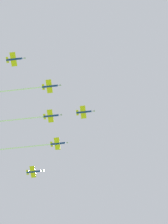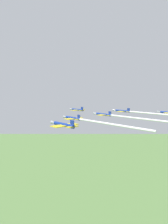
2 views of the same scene
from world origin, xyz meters
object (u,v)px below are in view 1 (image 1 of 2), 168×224
(jet_port_outer, at_px, (35,118))
(jet_center_rear, at_px, (15,59))
(jet_starboard_inner, at_px, (36,88))
(jet_port_inner, at_px, (41,145))
(jet_lead, at_px, (84,112))
(jet_starboard_outer, at_px, (34,172))

(jet_port_outer, xyz_separation_m, jet_center_rear, (1.69, 37.93, -0.38))
(jet_center_rear, bearing_deg, jet_starboard_inner, 151.59)
(jet_port_inner, xyz_separation_m, jet_port_outer, (-1.22, 18.70, 0.32))
(jet_lead, xyz_separation_m, jet_starboard_outer, (41.82, -32.41, 0.32))
(jet_lead, bearing_deg, jet_center_rear, -45.00)
(jet_starboard_inner, bearing_deg, jet_port_outer, -168.87)
(jet_starboard_inner, height_order, jet_port_outer, jet_starboard_inner)
(jet_port_inner, relative_size, jet_starboard_outer, 3.83)
(jet_port_inner, bearing_deg, jet_starboard_outer, -157.94)
(jet_port_outer, distance_m, jet_starboard_outer, 37.99)
(jet_port_outer, relative_size, jet_center_rear, 3.68)
(jet_lead, bearing_deg, jet_starboard_outer, -135.00)
(jet_starboard_inner, relative_size, jet_port_outer, 0.90)
(jet_center_rear, bearing_deg, jet_starboard_outer, -180.00)
(jet_lead, bearing_deg, jet_port_inner, -122.09)
(jet_starboard_outer, bearing_deg, jet_lead, 45.00)
(jet_starboard_inner, bearing_deg, jet_port_inner, -176.12)
(jet_port_inner, bearing_deg, jet_center_rear, -7.69)
(jet_starboard_inner, distance_m, jet_starboard_outer, 57.03)
(jet_starboard_outer, xyz_separation_m, jet_center_rear, (-9.40, 74.23, -1.68))
(jet_lead, distance_m, jet_starboard_outer, 52.91)
(jet_lead, height_order, jet_port_inner, jet_lead)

